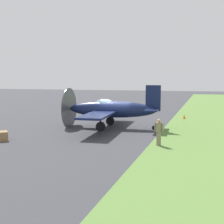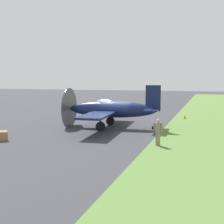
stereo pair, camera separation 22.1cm
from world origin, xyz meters
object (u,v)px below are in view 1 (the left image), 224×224
airplane_lead (110,109)px  runway_marker_cone (184,117)px  ground_crew_chief (159,132)px  supply_crate (1,136)px

airplane_lead → runway_marker_cone: bearing=-38.2°
ground_crew_chief → runway_marker_cone: (13.87, -0.61, -0.69)m
supply_crate → runway_marker_cone: 19.25m
ground_crew_chief → runway_marker_cone: 13.91m
airplane_lead → runway_marker_cone: airplane_lead is taller
supply_crate → runway_marker_cone: size_ratio=2.05×
runway_marker_cone → supply_crate: bearing=144.2°
runway_marker_cone → airplane_lead: bearing=145.6°
airplane_lead → runway_marker_cone: size_ratio=24.94×
ground_crew_chief → runway_marker_cone: size_ratio=3.93×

